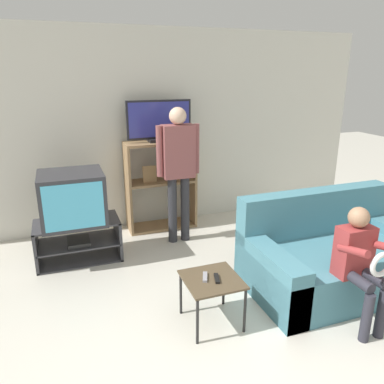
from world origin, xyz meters
TOP-DOWN VIEW (x-y plane):
  - wall_back at (0.00, 3.39)m, footprint 6.40×0.06m
  - tv_stand at (-1.02, 2.54)m, footprint 0.92×0.48m
  - television_main at (-1.04, 2.53)m, footprint 0.67×0.60m
  - media_shelf at (0.11, 3.13)m, footprint 0.91×0.36m
  - television_flat at (0.12, 3.14)m, footprint 0.84×0.20m
  - snack_table at (-0.04, 0.98)m, footprint 0.46×0.46m
  - remote_control_black at (-0.01, 0.96)m, footprint 0.08×0.15m
  - remote_control_white at (-0.10, 1.01)m, footprint 0.09×0.15m
  - couch at (1.33, 1.14)m, footprint 1.74×0.98m
  - person_standing_adult at (0.20, 2.64)m, footprint 0.53×0.20m
  - person_seated_child at (1.09, 0.58)m, footprint 0.33×0.43m

SIDE VIEW (x-z plane):
  - tv_stand at x=-1.02m, z-range 0.00..0.46m
  - couch at x=1.33m, z-range -0.16..0.74m
  - snack_table at x=-0.04m, z-range 0.16..0.59m
  - remote_control_black at x=-0.01m, z-range 0.42..0.44m
  - remote_control_white at x=-0.10m, z-range 0.42..0.44m
  - person_seated_child at x=1.09m, z-range 0.09..1.11m
  - media_shelf at x=0.11m, z-range 0.01..1.20m
  - television_main at x=-1.04m, z-range 0.47..1.03m
  - person_standing_adult at x=0.20m, z-range 0.18..1.85m
  - wall_back at x=0.00m, z-range 0.00..2.60m
  - television_flat at x=0.12m, z-range 1.18..1.70m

